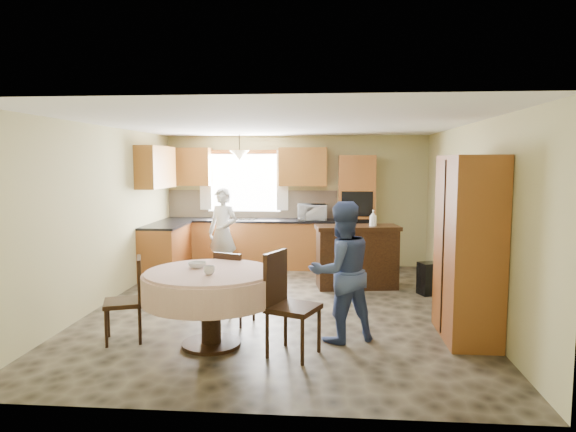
% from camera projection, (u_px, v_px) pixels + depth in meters
% --- Properties ---
extents(floor, '(5.00, 6.00, 0.01)m').
position_uv_depth(floor, '(281.00, 308.00, 7.06)').
color(floor, brown).
rests_on(floor, ground).
extents(ceiling, '(5.00, 6.00, 0.01)m').
position_uv_depth(ceiling, '(280.00, 124.00, 6.80)').
color(ceiling, white).
rests_on(ceiling, wall_back).
extents(wall_back, '(5.00, 0.02, 2.50)m').
position_uv_depth(wall_back, '(296.00, 201.00, 9.90)').
color(wall_back, tan).
rests_on(wall_back, floor).
extents(wall_front, '(5.00, 0.02, 2.50)m').
position_uv_depth(wall_front, '(242.00, 259.00, 3.96)').
color(wall_front, tan).
rests_on(wall_front, floor).
extents(wall_left, '(0.02, 6.00, 2.50)m').
position_uv_depth(wall_left, '(102.00, 216.00, 7.14)').
color(wall_left, tan).
rests_on(wall_left, floor).
extents(wall_right, '(0.02, 6.00, 2.50)m').
position_uv_depth(wall_right, '(470.00, 219.00, 6.72)').
color(wall_right, tan).
rests_on(wall_right, floor).
extents(window, '(1.40, 0.03, 1.10)m').
position_uv_depth(window, '(244.00, 183.00, 9.93)').
color(window, white).
rests_on(window, wall_back).
extents(curtain_left, '(0.22, 0.02, 1.15)m').
position_uv_depth(curtain_left, '(205.00, 180.00, 9.94)').
color(curtain_left, white).
rests_on(curtain_left, wall_back).
extents(curtain_right, '(0.22, 0.02, 1.15)m').
position_uv_depth(curtain_right, '(282.00, 180.00, 9.81)').
color(curtain_right, white).
rests_on(curtain_right, wall_back).
extents(base_cab_back, '(3.30, 0.60, 0.88)m').
position_uv_depth(base_cab_back, '(250.00, 244.00, 9.76)').
color(base_cab_back, '#A8662D').
rests_on(base_cab_back, floor).
extents(counter_back, '(3.30, 0.64, 0.04)m').
position_uv_depth(counter_back, '(250.00, 220.00, 9.71)').
color(counter_back, black).
rests_on(counter_back, base_cab_back).
extents(base_cab_left, '(0.60, 1.20, 0.88)m').
position_uv_depth(base_cab_left, '(166.00, 251.00, 8.98)').
color(base_cab_left, '#A8662D').
rests_on(base_cab_left, floor).
extents(counter_left, '(0.64, 1.20, 0.04)m').
position_uv_depth(counter_left, '(165.00, 225.00, 8.93)').
color(counter_left, black).
rests_on(counter_left, base_cab_left).
extents(backsplash, '(3.30, 0.02, 0.55)m').
position_uv_depth(backsplash, '(252.00, 204.00, 9.97)').
color(backsplash, '#C4AB8A').
rests_on(backsplash, wall_back).
extents(wall_cab_left, '(0.85, 0.33, 0.72)m').
position_uv_depth(wall_cab_left, '(189.00, 167.00, 9.84)').
color(wall_cab_left, '#A56829').
rests_on(wall_cab_left, wall_back).
extents(wall_cab_right, '(0.90, 0.33, 0.72)m').
position_uv_depth(wall_cab_right, '(303.00, 167.00, 9.66)').
color(wall_cab_right, '#A56829').
rests_on(wall_cab_right, wall_back).
extents(wall_cab_side, '(0.33, 1.20, 0.72)m').
position_uv_depth(wall_cab_side, '(156.00, 167.00, 8.84)').
color(wall_cab_side, '#A56829').
rests_on(wall_cab_side, wall_left).
extents(oven_tower, '(0.66, 0.62, 2.12)m').
position_uv_depth(oven_tower, '(356.00, 213.00, 9.52)').
color(oven_tower, '#A8662D').
rests_on(oven_tower, floor).
extents(oven_upper, '(0.56, 0.01, 0.45)m').
position_uv_depth(oven_upper, '(357.00, 204.00, 9.19)').
color(oven_upper, black).
rests_on(oven_upper, oven_tower).
extents(oven_lower, '(0.56, 0.01, 0.45)m').
position_uv_depth(oven_lower, '(357.00, 232.00, 9.24)').
color(oven_lower, black).
rests_on(oven_lower, oven_tower).
extents(pendant, '(0.36, 0.36, 0.18)m').
position_uv_depth(pendant, '(239.00, 155.00, 9.40)').
color(pendant, beige).
rests_on(pendant, ceiling).
extents(sideboard, '(1.38, 0.73, 0.94)m').
position_uv_depth(sideboard, '(357.00, 259.00, 8.16)').
color(sideboard, '#311D0D').
rests_on(sideboard, floor).
extents(space_heater, '(0.42, 0.37, 0.49)m').
position_uv_depth(space_heater, '(431.00, 278.00, 7.76)').
color(space_heater, black).
rests_on(space_heater, floor).
extents(cupboard, '(0.54, 1.09, 2.07)m').
position_uv_depth(cupboard, '(468.00, 248.00, 5.75)').
color(cupboard, '#A8662D').
rests_on(cupboard, floor).
extents(dining_table, '(1.45, 1.45, 0.83)m').
position_uv_depth(dining_table, '(211.00, 287.00, 5.54)').
color(dining_table, '#311D0D').
rests_on(dining_table, floor).
extents(chair_left, '(0.52, 0.52, 0.94)m').
position_uv_depth(chair_left, '(130.00, 295.00, 5.73)').
color(chair_left, '#311D0D').
rests_on(chair_left, floor).
extents(chair_back, '(0.50, 0.50, 0.91)m').
position_uv_depth(chair_back, '(232.00, 284.00, 6.29)').
color(chair_back, '#311D0D').
rests_on(chair_back, floor).
extents(chair_right, '(0.61, 0.61, 1.08)m').
position_uv_depth(chair_right, '(286.00, 298.00, 5.31)').
color(chair_right, '#311D0D').
rests_on(chair_right, floor).
extents(framed_picture, '(0.06, 0.61, 0.50)m').
position_uv_depth(framed_picture, '(459.00, 191.00, 7.17)').
color(framed_picture, gold).
rests_on(framed_picture, wall_right).
extents(microwave, '(0.56, 0.40, 0.30)m').
position_uv_depth(microwave, '(312.00, 212.00, 9.55)').
color(microwave, silver).
rests_on(microwave, counter_back).
extents(person_sink, '(0.66, 0.56, 1.55)m').
position_uv_depth(person_sink, '(223.00, 232.00, 8.95)').
color(person_sink, silver).
rests_on(person_sink, floor).
extents(person_dining, '(0.94, 0.86, 1.57)m').
position_uv_depth(person_dining, '(341.00, 272.00, 5.70)').
color(person_dining, '#3C4F84').
rests_on(person_dining, floor).
extents(bowl_sideboard, '(0.26, 0.26, 0.05)m').
position_uv_depth(bowl_sideboard, '(340.00, 228.00, 8.13)').
color(bowl_sideboard, '#B2B2B2').
rests_on(bowl_sideboard, sideboard).
extents(bottle_sideboard, '(0.14, 0.14, 0.31)m').
position_uv_depth(bottle_sideboard, '(373.00, 220.00, 8.07)').
color(bottle_sideboard, silver).
rests_on(bottle_sideboard, sideboard).
extents(cup_table, '(0.12, 0.12, 0.09)m').
position_uv_depth(cup_table, '(209.00, 270.00, 5.32)').
color(cup_table, '#B2B2B2').
rests_on(cup_table, dining_table).
extents(bowl_table, '(0.25, 0.25, 0.06)m').
position_uv_depth(bowl_table, '(197.00, 265.00, 5.67)').
color(bowl_table, '#B2B2B2').
rests_on(bowl_table, dining_table).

